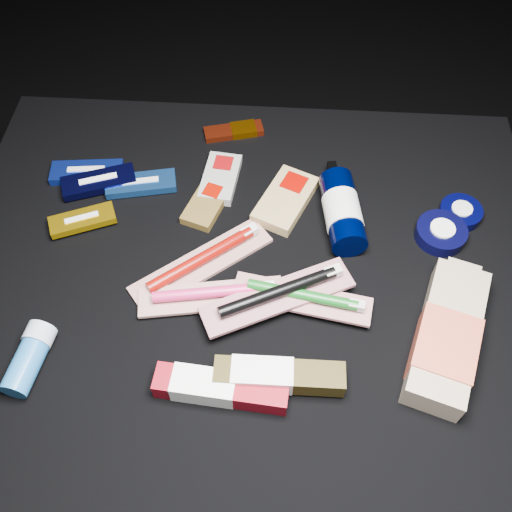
# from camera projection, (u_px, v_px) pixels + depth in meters

# --- Properties ---
(ground) EXTENTS (3.00, 3.00, 0.00)m
(ground) POSITION_uv_depth(u_px,v_px,m) (249.00, 368.00, 1.25)
(ground) COLOR black
(ground) RESTS_ON ground
(cloth_table) EXTENTS (0.98, 0.78, 0.40)m
(cloth_table) POSITION_uv_depth(u_px,v_px,m) (248.00, 325.00, 1.09)
(cloth_table) COLOR black
(cloth_table) RESTS_ON ground
(luna_bar_0) EXTENTS (0.13, 0.06, 0.02)m
(luna_bar_0) POSITION_uv_depth(u_px,v_px,m) (87.00, 172.00, 1.03)
(luna_bar_0) COLOR navy
(luna_bar_0) RESTS_ON cloth_table
(luna_bar_1) EXTENTS (0.13, 0.07, 0.02)m
(luna_bar_1) POSITION_uv_depth(u_px,v_px,m) (141.00, 184.00, 1.02)
(luna_bar_1) COLOR #1C4D96
(luna_bar_1) RESTS_ON cloth_table
(luna_bar_2) EXTENTS (0.14, 0.09, 0.02)m
(luna_bar_2) POSITION_uv_depth(u_px,v_px,m) (99.00, 182.00, 1.01)
(luna_bar_2) COLOR black
(luna_bar_2) RESTS_ON cloth_table
(luna_bar_3) EXTENTS (0.12, 0.08, 0.01)m
(luna_bar_3) POSITION_uv_depth(u_px,v_px,m) (83.00, 220.00, 0.96)
(luna_bar_3) COLOR #BA8D09
(luna_bar_3) RESTS_ON cloth_table
(clif_bar_0) EXTENTS (0.08, 0.11, 0.02)m
(clif_bar_0) POSITION_uv_depth(u_px,v_px,m) (207.00, 203.00, 0.99)
(clif_bar_0) COLOR brown
(clif_bar_0) RESTS_ON cloth_table
(clif_bar_1) EXTENTS (0.07, 0.12, 0.02)m
(clif_bar_1) POSITION_uv_depth(u_px,v_px,m) (221.00, 176.00, 1.03)
(clif_bar_1) COLOR #9F9F98
(clif_bar_1) RESTS_ON cloth_table
(clif_bar_2) EXTENTS (0.12, 0.15, 0.02)m
(clif_bar_2) POSITION_uv_depth(u_px,v_px,m) (287.00, 198.00, 1.00)
(clif_bar_2) COLOR tan
(clif_bar_2) RESTS_ON cloth_table
(power_bar) EXTENTS (0.12, 0.06, 0.01)m
(power_bar) POSITION_uv_depth(u_px,v_px,m) (237.00, 131.00, 1.10)
(power_bar) COLOR maroon
(power_bar) RESTS_ON cloth_table
(lotion_bottle) EXTENTS (0.08, 0.19, 0.06)m
(lotion_bottle) POSITION_uv_depth(u_px,v_px,m) (342.00, 211.00, 0.95)
(lotion_bottle) COLOR black
(lotion_bottle) RESTS_ON cloth_table
(cream_tin_upper) EXTENTS (0.07, 0.07, 0.02)m
(cream_tin_upper) POSITION_uv_depth(u_px,v_px,m) (460.00, 212.00, 0.98)
(cream_tin_upper) COLOR black
(cream_tin_upper) RESTS_ON cloth_table
(cream_tin_lower) EXTENTS (0.08, 0.08, 0.03)m
(cream_tin_lower) POSITION_uv_depth(u_px,v_px,m) (441.00, 233.00, 0.95)
(cream_tin_lower) COLOR black
(cream_tin_lower) RESTS_ON cloth_table
(bodywash_bottle) EXTENTS (0.15, 0.25, 0.05)m
(bodywash_bottle) POSITION_uv_depth(u_px,v_px,m) (447.00, 338.00, 0.83)
(bodywash_bottle) COLOR tan
(bodywash_bottle) RESTS_ON cloth_table
(deodorant_stick) EXTENTS (0.06, 0.11, 0.04)m
(deodorant_stick) POSITION_uv_depth(u_px,v_px,m) (29.00, 358.00, 0.81)
(deodorant_stick) COLOR #2266A8
(deodorant_stick) RESTS_ON cloth_table
(toothbrush_pack_0) EXTENTS (0.23, 0.20, 0.03)m
(toothbrush_pack_0) POSITION_uv_depth(u_px,v_px,m) (203.00, 261.00, 0.92)
(toothbrush_pack_0) COLOR silver
(toothbrush_pack_0) RESTS_ON cloth_table
(toothbrush_pack_1) EXTENTS (0.23, 0.09, 0.02)m
(toothbrush_pack_1) POSITION_uv_depth(u_px,v_px,m) (213.00, 295.00, 0.88)
(toothbrush_pack_1) COLOR silver
(toothbrush_pack_1) RESTS_ON cloth_table
(toothbrush_pack_2) EXTENTS (0.22, 0.08, 0.02)m
(toothbrush_pack_2) POSITION_uv_depth(u_px,v_px,m) (304.00, 297.00, 0.87)
(toothbrush_pack_2) COLOR #B9B2AD
(toothbrush_pack_2) RESTS_ON cloth_table
(toothbrush_pack_3) EXTENTS (0.24, 0.16, 0.03)m
(toothbrush_pack_3) POSITION_uv_depth(u_px,v_px,m) (280.00, 294.00, 0.86)
(toothbrush_pack_3) COLOR #B6ADAB
(toothbrush_pack_3) RESTS_ON cloth_table
(toothpaste_carton_red) EXTENTS (0.19, 0.06, 0.04)m
(toothpaste_carton_red) POSITION_uv_depth(u_px,v_px,m) (215.00, 388.00, 0.79)
(toothpaste_carton_red) COLOR maroon
(toothpaste_carton_red) RESTS_ON cloth_table
(toothpaste_carton_green) EXTENTS (0.18, 0.04, 0.04)m
(toothpaste_carton_green) POSITION_uv_depth(u_px,v_px,m) (273.00, 376.00, 0.80)
(toothpaste_carton_green) COLOR #372D0E
(toothpaste_carton_green) RESTS_ON cloth_table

